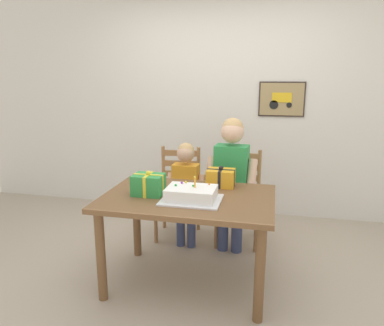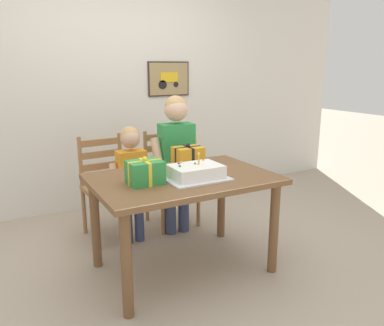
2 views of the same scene
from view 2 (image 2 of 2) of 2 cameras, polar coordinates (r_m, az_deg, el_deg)
name	(u,v)px [view 2 (image 2 of 2)]	position (r m, az deg, el deg)	size (l,w,h in m)	color
ground_plane	(184,268)	(3.10, -1.26, -15.33)	(20.00, 20.00, 0.00)	tan
back_wall	(109,88)	(4.33, -12.16, 10.83)	(6.40, 0.11, 2.60)	silver
dining_table	(183,190)	(2.84, -1.33, -4.04)	(1.31, 0.88, 0.74)	brown
birthday_cake	(196,172)	(2.73, 0.55, -1.41)	(0.44, 0.34, 0.19)	silver
gift_box_red_large	(145,172)	(2.64, -6.98, -1.37)	(0.24, 0.19, 0.19)	#2D8E42
gift_box_beside_cake	(188,155)	(3.15, -0.60, 1.13)	(0.23, 0.19, 0.18)	gold
chair_left	(108,186)	(3.58, -12.38, -3.41)	(0.45, 0.45, 0.92)	#996B42
chair_right	(170,177)	(3.79, -3.30, -2.12)	(0.43, 0.43, 0.92)	#996B42
child_older	(176,152)	(3.46, -2.32, 1.69)	(0.48, 0.28, 1.28)	#38426B
child_younger	(132,174)	(3.34, -8.95, -1.60)	(0.38, 0.22, 1.04)	#38426B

